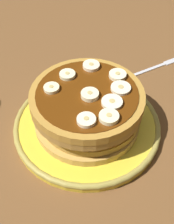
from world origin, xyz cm
name	(u,v)px	position (x,y,z in cm)	size (l,w,h in cm)	color
ground_plane	(87,133)	(0.00, 0.00, -1.50)	(140.00, 140.00, 3.00)	brown
plate	(87,125)	(0.00, 0.00, 0.97)	(26.62, 26.62, 1.80)	yellow
pancake_stack	(88,108)	(-0.03, 0.24, 5.30)	(19.68, 19.76, 7.49)	gold
banana_slice_0	(91,94)	(0.91, 0.16, 9.31)	(2.92, 2.92, 1.02)	#F6E8B7
banana_slice_1	(121,88)	(2.04, 5.26, 9.17)	(3.34, 3.34, 0.75)	#F3E7C0
banana_slice_2	(91,66)	(-5.44, 4.07, 9.23)	(3.02, 3.02, 0.87)	#FAE4BB
banana_slice_3	(86,120)	(5.29, -3.23, 9.25)	(2.92, 2.92, 0.89)	#FBE8BF
banana_slice_4	(52,88)	(-3.72, -4.61, 9.21)	(2.62, 2.62, 0.83)	#FEEEB3
banana_slice_5	(67,75)	(-5.39, -0.75, 9.23)	(2.78, 2.78, 0.85)	beige
banana_slice_6	(112,103)	(4.09, 2.17, 9.19)	(3.38, 3.38, 0.79)	#F6ECC6
banana_slice_7	(118,75)	(-0.90, 6.66, 9.25)	(3.01, 3.01, 0.91)	#FBEEC0
banana_slice_8	(109,117)	(6.50, 0.07, 9.29)	(3.09, 3.09, 0.98)	#F6EDBA
fork	(157,66)	(-7.51, 22.83, 0.25)	(1.47, 13.03, 0.50)	silver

